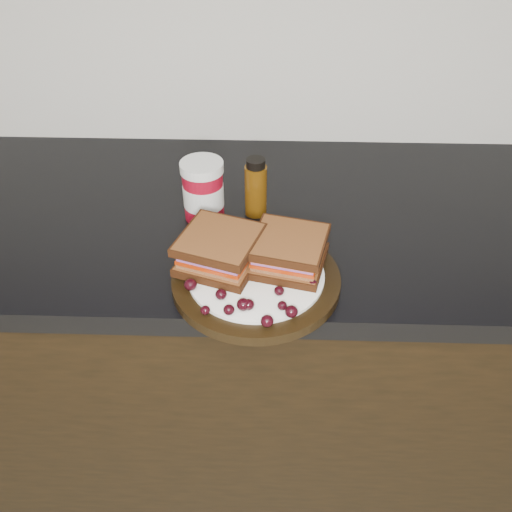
{
  "coord_description": "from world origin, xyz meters",
  "views": [
    {
      "loc": [
        0.03,
        0.77,
        1.53
      ],
      "look_at": [
        0.01,
        1.49,
        0.96
      ],
      "focal_mm": 40.0,
      "sensor_mm": 36.0,
      "label": 1
    }
  ],
  "objects_px": {
    "condiment_jar": "(203,190)",
    "oil_bottle": "(256,187)",
    "plate": "(256,280)",
    "sandwich_left": "(220,250)"
  },
  "relations": [
    {
      "from": "plate",
      "to": "sandwich_left",
      "type": "xyz_separation_m",
      "value": [
        -0.06,
        0.02,
        0.04
      ]
    },
    {
      "from": "condiment_jar",
      "to": "plate",
      "type": "bearing_deg",
      "value": -61.52
    },
    {
      "from": "plate",
      "to": "sandwich_left",
      "type": "relative_size",
      "value": 2.27
    },
    {
      "from": "sandwich_left",
      "to": "oil_bottle",
      "type": "relative_size",
      "value": 1.04
    },
    {
      "from": "plate",
      "to": "condiment_jar",
      "type": "height_order",
      "value": "condiment_jar"
    },
    {
      "from": "plate",
      "to": "condiment_jar",
      "type": "distance_m",
      "value": 0.23
    },
    {
      "from": "plate",
      "to": "oil_bottle",
      "type": "xyz_separation_m",
      "value": [
        -0.01,
        0.21,
        0.05
      ]
    },
    {
      "from": "plate",
      "to": "oil_bottle",
      "type": "bearing_deg",
      "value": 91.99
    },
    {
      "from": "condiment_jar",
      "to": "oil_bottle",
      "type": "distance_m",
      "value": 0.1
    },
    {
      "from": "condiment_jar",
      "to": "oil_bottle",
      "type": "xyz_separation_m",
      "value": [
        0.1,
        0.02,
        -0.0
      ]
    }
  ]
}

